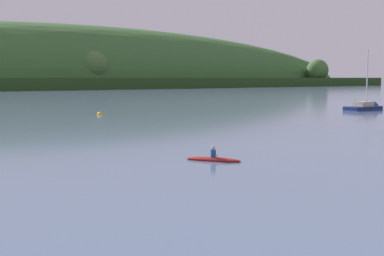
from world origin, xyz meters
The scene contains 4 objects.
far_shoreline_hill centered at (60.95, 254.13, 0.23)m, with size 505.71×131.08×63.44m.
sailboat_midwater_white centered at (37.11, 53.58, 0.24)m, with size 7.36×3.07×10.41m.
canoe_with_paddler centered at (-10.55, 26.08, 0.10)m, with size 2.67×3.16×1.02m.
mooring_buoy_foreground centered at (-1.47, 66.50, 0.00)m, with size 0.76×0.76×0.84m.
Camera 1 is at (-27.97, 0.75, 5.00)m, focal length 48.20 mm.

